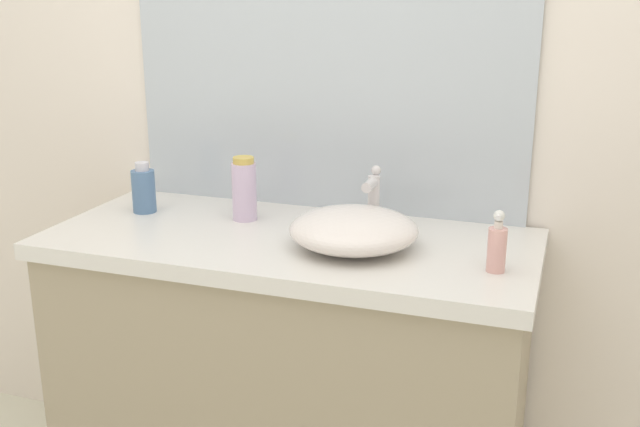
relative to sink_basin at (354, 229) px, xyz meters
The scene contains 8 objects.
bathroom_wall_rear 0.51m from the sink_basin, 106.98° to the left, with size 6.00×0.06×2.60m, color silver.
vanity_counter 0.54m from the sink_basin, behind, with size 1.33×0.60×0.91m.
wall_mirror_panel 0.67m from the sink_basin, 120.17° to the left, with size 1.21×0.01×1.20m, color #B2BCC6.
sink_basin is the anchor object (origin of this frame).
faucet 0.19m from the sink_basin, 90.00° to the left, with size 0.03×0.12×0.17m.
soap_dispenser 0.37m from the sink_basin, ahead, with size 0.05×0.05×0.15m.
lotion_bottle 0.40m from the sink_basin, 159.89° to the left, with size 0.07×0.07×0.19m.
perfume_bottle 0.70m from the sink_basin, behind, with size 0.07×0.07×0.15m.
Camera 1 is at (0.64, -1.42, 1.57)m, focal length 42.20 mm.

